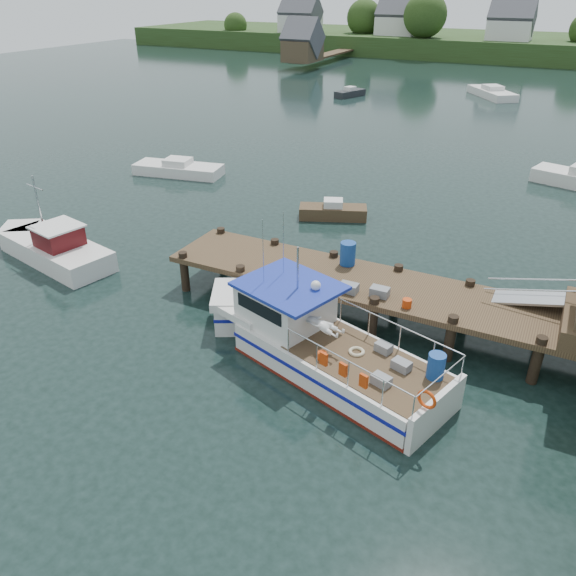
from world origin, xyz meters
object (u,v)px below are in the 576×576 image
at_px(dock, 534,293).
at_px(moored_e, 350,93).
at_px(moored_a, 178,169).
at_px(lobster_boat, 312,339).
at_px(moored_rowboat, 333,211).
at_px(moored_d, 492,93).
at_px(work_boat, 52,247).

bearing_deg(dock, moored_e, 118.19).
relative_size(moored_a, moored_e, 1.49).
distance_m(dock, lobster_boat, 6.81).
height_order(moored_rowboat, moored_a, moored_a).
distance_m(lobster_boat, moored_rowboat, 12.14).
relative_size(dock, moored_a, 2.95).
relative_size(moored_rowboat, moored_d, 0.52).
bearing_deg(work_boat, lobster_boat, 5.06).
height_order(work_boat, moored_d, work_boat).
xyz_separation_m(dock, moored_e, (-21.40, 39.94, -1.88)).
distance_m(work_boat, moored_d, 48.98).
bearing_deg(moored_d, dock, -85.78).
bearing_deg(moored_e, moored_d, 36.11).
xyz_separation_m(work_boat, moored_rowboat, (8.80, 9.73, -0.21)).
height_order(dock, moored_d, dock).
bearing_deg(dock, moored_a, 153.55).
height_order(moored_rowboat, moored_e, moored_e).
bearing_deg(work_boat, moored_rowboat, 60.41).
height_order(lobster_boat, work_boat, lobster_boat).
relative_size(moored_rowboat, moored_e, 0.93).
bearing_deg(moored_a, lobster_boat, -32.79).
relative_size(work_boat, moored_rowboat, 1.95).
distance_m(work_boat, moored_e, 41.62).
distance_m(dock, moored_e, 45.35).
relative_size(dock, work_boat, 2.42).
relative_size(lobster_boat, moored_e, 2.40).
bearing_deg(moored_e, work_boat, -76.18).
relative_size(work_boat, moored_d, 1.01).
relative_size(dock, moored_e, 4.41).
height_order(lobster_boat, moored_rowboat, lobster_boat).
height_order(dock, moored_a, dock).
height_order(moored_a, moored_e, moored_a).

